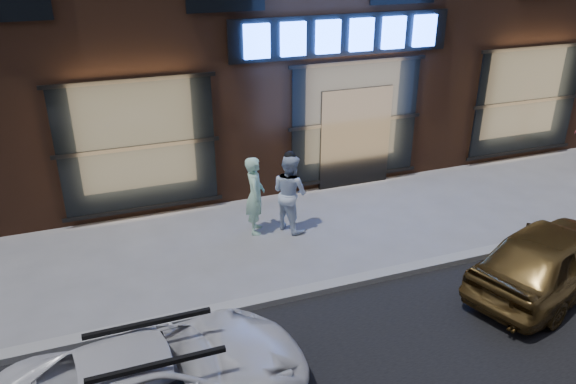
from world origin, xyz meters
The scene contains 6 objects.
ground centered at (0.00, 0.00, 0.00)m, with size 90.00×90.00×0.00m, color slate.
curb centered at (0.00, 0.00, 0.06)m, with size 60.00×0.25×0.12m, color gray.
man_bowtie centered at (-2.95, 2.46, 0.82)m, with size 0.60×0.39×1.64m, color #B9F3CE.
man_cap centered at (-2.25, 2.33, 0.82)m, with size 0.80×0.62×1.65m, color white.
white_suv centered at (-5.54, -1.77, 0.54)m, with size 1.81×3.92×1.09m, color silver.
gold_sedan centered at (1.20, -1.24, 0.62)m, with size 1.45×3.61×1.23m, color brown.
Camera 1 is at (-5.86, -7.38, 5.64)m, focal length 35.00 mm.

